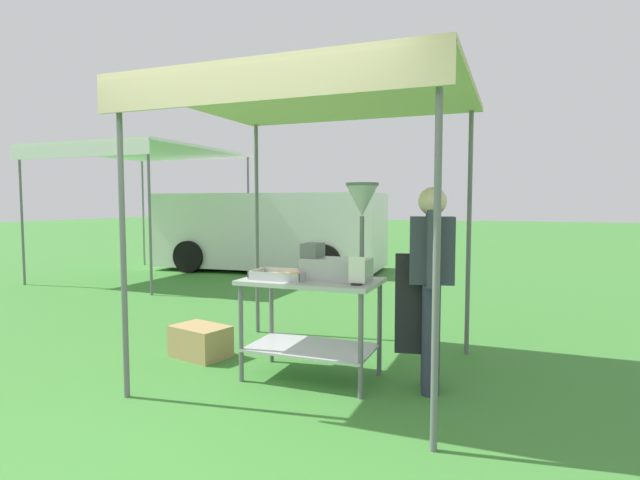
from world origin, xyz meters
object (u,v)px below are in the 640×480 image
object	(u,v)px
donut_cart	(311,306)
supply_crate	(201,341)
stall_canopy	(316,104)
menu_sign	(357,273)
vendor	(431,278)
donut_fryer	(343,244)
van_white	(272,230)
donut_tray	(282,276)
neighbour_tent	(143,154)

from	to	relation	value
donut_cart	supply_crate	size ratio (longest dim) A/B	1.86
stall_canopy	menu_sign	xyz separation A→B (m)	(0.45, -0.26, -1.37)
vendor	donut_fryer	bearing A→B (deg)	-175.96
menu_sign	van_white	world-z (taller)	van_white
stall_canopy	donut_tray	bearing A→B (deg)	-143.20
donut_tray	vendor	distance (m)	1.22
supply_crate	neighbour_tent	size ratio (longest dim) A/B	0.18
donut_tray	donut_fryer	size ratio (longest dim) A/B	0.59
menu_sign	neighbour_tent	xyz separation A→B (m)	(-5.76, 4.35, 1.51)
supply_crate	stall_canopy	bearing A→B (deg)	-3.27
donut_cart	neighbour_tent	distance (m)	7.01
donut_cart	donut_fryer	bearing A→B (deg)	8.50
vendor	neighbour_tent	size ratio (longest dim) A/B	0.48
donut_tray	vendor	xyz separation A→B (m)	(1.21, 0.17, 0.03)
donut_tray	donut_fryer	bearing A→B (deg)	13.15
donut_cart	donut_tray	world-z (taller)	donut_tray
supply_crate	van_white	distance (m)	6.46
menu_sign	vendor	bearing A→B (deg)	25.46
donut_tray	supply_crate	size ratio (longest dim) A/B	0.77
menu_sign	van_white	distance (m)	7.45
donut_tray	van_white	distance (m)	7.04
vendor	neighbour_tent	world-z (taller)	neighbour_tent
stall_canopy	van_white	distance (m)	7.15
stall_canopy	neighbour_tent	world-z (taller)	neighbour_tent
donut_tray	menu_sign	distance (m)	0.69
donut_tray	menu_sign	size ratio (longest dim) A/B	2.11
donut_cart	donut_fryer	size ratio (longest dim) A/B	1.42
donut_fryer	van_white	xyz separation A→B (m)	(-3.75, 6.14, -0.28)
vendor	supply_crate	bearing A→B (deg)	177.95
stall_canopy	donut_fryer	size ratio (longest dim) A/B	3.16
vendor	supply_crate	size ratio (longest dim) A/B	2.63
donut_cart	vendor	bearing A→B (deg)	5.28
stall_canopy	neighbour_tent	size ratio (longest dim) A/B	0.74
donut_fryer	van_white	distance (m)	7.19
stall_canopy	donut_cart	size ratio (longest dim) A/B	2.22
supply_crate	van_white	bearing A→B (deg)	110.51
menu_sign	vendor	size ratio (longest dim) A/B	0.14
donut_fryer	supply_crate	xyz separation A→B (m)	(-1.50, 0.13, -1.00)
van_white	donut_fryer	bearing A→B (deg)	-58.61
vendor	donut_cart	bearing A→B (deg)	-174.72
donut_tray	donut_fryer	xyz separation A→B (m)	(0.50, 0.12, 0.28)
donut_tray	menu_sign	world-z (taller)	menu_sign
donut_tray	neighbour_tent	size ratio (longest dim) A/B	0.14
donut_fryer	neighbour_tent	world-z (taller)	neighbour_tent
menu_sign	supply_crate	bearing A→B (deg)	168.85
donut_fryer	menu_sign	world-z (taller)	donut_fryer
neighbour_tent	vendor	bearing A→B (deg)	-33.15
menu_sign	van_white	bearing A→B (deg)	121.75
donut_cart	menu_sign	xyz separation A→B (m)	(0.45, -0.16, 0.32)
donut_tray	neighbour_tent	distance (m)	6.82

